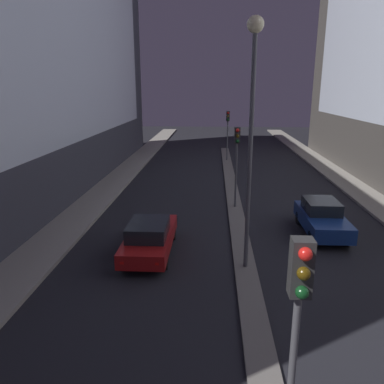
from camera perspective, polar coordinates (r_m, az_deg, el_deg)
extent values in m
cube|color=#383842|center=(25.43, -25.07, 22.78)|extent=(6.00, 41.79, 21.02)
cube|color=#66605B|center=(23.54, 6.33, -1.00)|extent=(0.84, 39.84, 0.11)
cube|color=#2D2D2D|center=(5.79, 16.26, -11.01)|extent=(0.32, 0.28, 0.90)
sphere|color=red|center=(5.51, 16.91, -9.04)|extent=(0.20, 0.20, 0.20)
sphere|color=#4C380A|center=(5.64, 16.67, -11.82)|extent=(0.20, 0.20, 0.20)
sphere|color=#0F3D19|center=(5.78, 16.43, -14.47)|extent=(0.20, 0.20, 0.20)
cylinder|color=#4C4C51|center=(21.31, 6.71, 2.47)|extent=(0.12, 0.12, 3.66)
cube|color=#2D2D2D|center=(20.92, 6.91, 8.56)|extent=(0.32, 0.28, 0.90)
sphere|color=red|center=(20.70, 6.97, 9.32)|extent=(0.20, 0.20, 0.20)
sphere|color=#4C380A|center=(20.74, 6.94, 8.50)|extent=(0.20, 0.20, 0.20)
sphere|color=#0F3D19|center=(20.78, 6.92, 7.68)|extent=(0.20, 0.20, 0.20)
cylinder|color=#4C4C51|center=(35.58, 5.40, 7.79)|extent=(0.12, 0.12, 3.66)
cube|color=#2D2D2D|center=(35.34, 5.50, 11.45)|extent=(0.32, 0.28, 0.90)
sphere|color=red|center=(35.14, 5.52, 11.92)|extent=(0.20, 0.20, 0.20)
sphere|color=#4C380A|center=(35.16, 5.51, 11.43)|extent=(0.20, 0.20, 0.20)
sphere|color=#0F3D19|center=(35.18, 5.50, 10.94)|extent=(0.20, 0.20, 0.20)
cylinder|color=#4C4C51|center=(13.51, 8.81, 5.14)|extent=(0.16, 0.16, 8.45)
sphere|color=#F9EAB2|center=(13.44, 9.66, 23.89)|extent=(0.57, 0.57, 0.57)
cube|color=maroon|center=(15.93, -6.41, -7.14)|extent=(1.82, 4.65, 0.59)
cube|color=black|center=(15.39, -6.69, -5.62)|extent=(1.55, 2.09, 0.58)
cube|color=red|center=(13.97, -10.63, -10.58)|extent=(0.14, 0.04, 0.10)
cube|color=red|center=(13.73, -5.36, -10.85)|extent=(0.14, 0.04, 0.10)
cylinder|color=black|center=(17.50, -8.21, -6.11)|extent=(0.22, 0.64, 0.64)
cylinder|color=black|center=(17.26, -2.95, -6.28)|extent=(0.22, 0.64, 0.64)
cylinder|color=black|center=(14.92, -10.39, -10.18)|extent=(0.22, 0.64, 0.64)
cylinder|color=black|center=(14.64, -4.17, -10.48)|extent=(0.22, 0.64, 0.64)
cube|color=navy|center=(18.83, 19.20, -4.14)|extent=(1.78, 4.24, 0.69)
cube|color=black|center=(18.93, 19.11, -2.02)|extent=(1.51, 1.91, 0.57)
cube|color=red|center=(20.62, 16.00, -2.07)|extent=(0.14, 0.04, 0.10)
cube|color=red|center=(20.93, 19.32, -2.09)|extent=(0.14, 0.04, 0.10)
cylinder|color=black|center=(19.95, 15.96, -3.81)|extent=(0.22, 0.64, 0.64)
cylinder|color=black|center=(20.35, 20.25, -3.80)|extent=(0.22, 0.64, 0.64)
cylinder|color=black|center=(17.56, 17.77, -6.65)|extent=(0.22, 0.64, 0.64)
cylinder|color=black|center=(18.02, 22.60, -6.55)|extent=(0.22, 0.64, 0.64)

